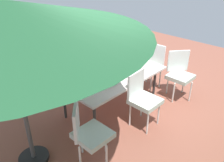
{
  "coord_description": "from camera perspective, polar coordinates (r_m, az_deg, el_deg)",
  "views": [
    {
      "loc": [
        2.78,
        2.66,
        2.68
      ],
      "look_at": [
        0.0,
        0.0,
        0.6
      ],
      "focal_mm": 37.42,
      "sensor_mm": 36.0,
      "label": 1
    }
  ],
  "objects": [
    {
      "name": "chair_north",
      "position": [
        4.01,
        7.46,
        -3.89
      ],
      "size": [
        0.46,
        0.47,
        0.98
      ],
      "rotation": [
        0.0,
        0.0,
        3.21
      ],
      "color": "silver",
      "rests_on": "ground_plane"
    },
    {
      "name": "ground_plane",
      "position": [
        4.69,
        0.0,
        -6.61
      ],
      "size": [
        10.0,
        10.0,
        0.02
      ],
      "primitive_type": "cube",
      "color": "#935442"
    },
    {
      "name": "chair_west",
      "position": [
        5.25,
        9.63,
        4.04
      ],
      "size": [
        0.46,
        0.46,
        0.98
      ],
      "rotation": [
        0.0,
        0.0,
        1.59
      ],
      "color": "silver",
      "rests_on": "ground_plane"
    },
    {
      "name": "chair_northwest",
      "position": [
        4.99,
        16.19,
        1.96
      ],
      "size": [
        0.58,
        0.58,
        0.98
      ],
      "rotation": [
        0.0,
        0.0,
        2.46
      ],
      "color": "silver",
      "rests_on": "ground_plane"
    },
    {
      "name": "chair_south",
      "position": [
        4.89,
        -6.11,
        2.42
      ],
      "size": [
        0.47,
        0.48,
        0.98
      ],
      "rotation": [
        0.0,
        0.0,
        0.09
      ],
      "color": "silver",
      "rests_on": "ground_plane"
    },
    {
      "name": "dining_table",
      "position": [
        4.32,
        0.0,
        1.19
      ],
      "size": [
        1.95,
        1.11,
        0.75
      ],
      "color": "silver",
      "rests_on": "ground_plane"
    },
    {
      "name": "laptop",
      "position": [
        4.03,
        -0.69,
        0.57
      ],
      "size": [
        0.35,
        0.29,
        0.21
      ],
      "rotation": [
        0.0,
        0.0,
        -0.15
      ],
      "color": "gray",
      "rests_on": "dining_table"
    },
    {
      "name": "cup",
      "position": [
        4.53,
        2.62,
        3.87
      ],
      "size": [
        0.08,
        0.08,
        0.1
      ],
      "primitive_type": "cylinder",
      "color": "#286B33",
      "rests_on": "dining_table"
    },
    {
      "name": "chair_northeast",
      "position": [
        3.28,
        -5.86,
        -12.22
      ],
      "size": [
        0.59,
        0.59,
        0.98
      ],
      "rotation": [
        0.0,
        0.0,
        3.97
      ],
      "color": "silver",
      "rests_on": "ground_plane"
    },
    {
      "name": "patio_umbrella",
      "position": [
        2.83,
        -24.97,
        13.7
      ],
      "size": [
        3.27,
        3.27,
        2.28
      ],
      "color": "#4C4C4C",
      "rests_on": "ground_plane"
    }
  ]
}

